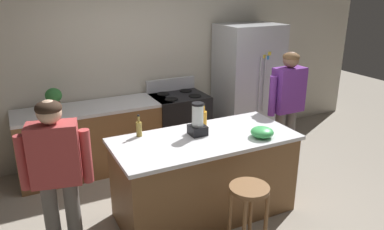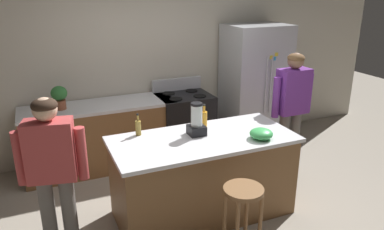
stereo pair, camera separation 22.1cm
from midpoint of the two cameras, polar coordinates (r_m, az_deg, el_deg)
The scene contains 14 objects.
ground_plane at distance 4.31m, azimuth 0.32°, elevation -14.52°, with size 14.00×14.00×0.00m, color #9E9384.
back_wall at distance 5.49m, azimuth -8.96°, elevation 8.09°, with size 8.00×0.10×2.70m, color beige.
kitchen_island at distance 4.08m, azimuth 0.33°, elevation -9.24°, with size 1.92×0.88×0.90m.
back_counter_run at distance 5.19m, azimuth -15.48°, elevation -3.46°, with size 2.00×0.64×0.90m.
refrigerator at distance 5.85m, azimuth 7.35°, elevation 4.57°, with size 0.90×0.73×1.84m.
stove_range at distance 5.48m, azimuth -3.14°, elevation -1.38°, with size 0.76×0.65×1.08m.
person_by_island_left at distance 3.40m, azimuth -21.69°, elevation -7.76°, with size 0.60×0.30×1.55m.
person_by_sink_right at distance 4.94m, azimuth 13.06°, elevation 2.05°, with size 0.59×0.23×1.61m.
bar_stool at distance 3.47m, azimuth 6.75°, elevation -13.11°, with size 0.36×0.36×0.71m.
potted_plant at distance 4.94m, azimuth -21.49°, elevation 2.37°, with size 0.20×0.20×0.30m.
blender_appliance at distance 3.90m, azimuth -0.76°, elevation -0.99°, with size 0.17×0.17×0.35m.
bottle_vinegar at distance 3.94m, azimuth -9.67°, elevation -2.04°, with size 0.06×0.06×0.24m.
bottle_soda at distance 4.16m, azimuth 0.27°, elevation -0.46°, with size 0.07×0.07×0.26m.
mixing_bowl at distance 3.92m, azimuth 9.03°, elevation -2.62°, with size 0.24×0.24×0.11m, color #3FB259.
Camera 1 is at (-1.72, -3.14, 2.41)m, focal length 35.06 mm.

